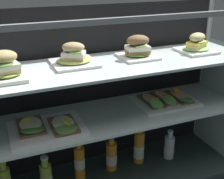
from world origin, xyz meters
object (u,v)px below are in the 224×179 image
at_px(plated_roll_sandwich_center, 197,45).
at_px(open_sandwich_tray_right_of_center, 47,127).
at_px(juice_bottle_back_right, 46,177).
at_px(plated_roll_sandwich_near_left_corner, 138,49).
at_px(juice_bottle_front_second, 139,147).
at_px(open_sandwich_tray_near_right_corner, 165,100).
at_px(plated_roll_sandwich_far_right, 74,57).
at_px(juice_bottle_back_left, 111,156).
at_px(juice_bottle_front_right_end, 169,147).
at_px(plated_roll_sandwich_far_left, 4,68).
at_px(juice_bottle_near_post, 80,162).

xyz_separation_m(plated_roll_sandwich_center, open_sandwich_tray_right_of_center, (-0.84, -0.05, -0.29)).
bearing_deg(juice_bottle_back_right, plated_roll_sandwich_center, -0.98).
distance_m(plated_roll_sandwich_near_left_corner, juice_bottle_front_second, 0.61).
bearing_deg(plated_roll_sandwich_center, open_sandwich_tray_near_right_corner, 180.00).
height_order(plated_roll_sandwich_far_right, plated_roll_sandwich_center, plated_roll_sandwich_far_right).
xyz_separation_m(juice_bottle_back_right, juice_bottle_back_left, (0.38, 0.03, 0.01)).
xyz_separation_m(juice_bottle_back_right, juice_bottle_front_right_end, (0.75, 0.00, -0.01)).
distance_m(open_sandwich_tray_right_of_center, juice_bottle_back_left, 0.50).
height_order(plated_roll_sandwich_center, juice_bottle_back_left, plated_roll_sandwich_center).
bearing_deg(open_sandwich_tray_right_of_center, juice_bottle_back_right, 105.51).
height_order(juice_bottle_back_right, juice_bottle_front_right_end, juice_bottle_back_right).
height_order(plated_roll_sandwich_far_left, plated_roll_sandwich_far_right, plated_roll_sandwich_far_left).
relative_size(plated_roll_sandwich_far_left, plated_roll_sandwich_far_right, 0.83).
bearing_deg(plated_roll_sandwich_center, juice_bottle_back_left, 174.54).
bearing_deg(open_sandwich_tray_right_of_center, juice_bottle_front_right_end, 5.29).
relative_size(plated_roll_sandwich_near_left_corner, plated_roll_sandwich_center, 0.96).
xyz_separation_m(plated_roll_sandwich_far_right, juice_bottle_front_right_end, (0.57, -0.02, -0.63)).
relative_size(plated_roll_sandwich_far_left, juice_bottle_back_left, 0.79).
height_order(open_sandwich_tray_right_of_center, juice_bottle_front_right_end, open_sandwich_tray_right_of_center).
bearing_deg(juice_bottle_near_post, juice_bottle_back_left, 3.75).
relative_size(plated_roll_sandwich_far_right, juice_bottle_front_right_end, 1.10).
bearing_deg(juice_bottle_front_second, open_sandwich_tray_near_right_corner, -20.64).
distance_m(juice_bottle_near_post, juice_bottle_front_second, 0.37).
bearing_deg(juice_bottle_back_left, plated_roll_sandwich_far_left, -169.06).
bearing_deg(juice_bottle_back_left, juice_bottle_back_right, -175.35).
distance_m(open_sandwich_tray_right_of_center, open_sandwich_tray_near_right_corner, 0.67).
bearing_deg(open_sandwich_tray_near_right_corner, juice_bottle_back_right, 178.77).
height_order(juice_bottle_back_right, juice_bottle_near_post, juice_bottle_near_post).
height_order(plated_roll_sandwich_near_left_corner, juice_bottle_front_second, plated_roll_sandwich_near_left_corner).
xyz_separation_m(plated_roll_sandwich_center, juice_bottle_near_post, (-0.67, 0.03, -0.59)).
bearing_deg(plated_roll_sandwich_far_right, plated_roll_sandwich_far_left, -164.30).
bearing_deg(plated_roll_sandwich_far_right, open_sandwich_tray_right_of_center, -152.05).
distance_m(plated_roll_sandwich_far_right, juice_bottle_front_right_end, 0.85).
xyz_separation_m(plated_roll_sandwich_far_right, juice_bottle_back_right, (-0.19, -0.02, -0.62)).
distance_m(plated_roll_sandwich_far_left, juice_bottle_front_right_end, 1.09).
height_order(plated_roll_sandwich_far_right, plated_roll_sandwich_near_left_corner, plated_roll_sandwich_near_left_corner).
bearing_deg(open_sandwich_tray_right_of_center, plated_roll_sandwich_far_right, 27.95).
distance_m(plated_roll_sandwich_far_right, plated_roll_sandwich_center, 0.68).
bearing_deg(open_sandwich_tray_near_right_corner, juice_bottle_back_left, 171.54).
distance_m(plated_roll_sandwich_far_right, juice_bottle_back_left, 0.64).
xyz_separation_m(open_sandwich_tray_right_of_center, juice_bottle_near_post, (0.17, 0.09, -0.30)).
bearing_deg(juice_bottle_front_second, juice_bottle_back_right, -176.55).
height_order(juice_bottle_back_left, juice_bottle_front_second, juice_bottle_front_second).
bearing_deg(plated_roll_sandwich_near_left_corner, juice_bottle_front_second, 31.42).
height_order(juice_bottle_near_post, juice_bottle_front_second, juice_bottle_near_post).
bearing_deg(plated_roll_sandwich_far_left, plated_roll_sandwich_center, 3.07).
height_order(plated_roll_sandwich_center, juice_bottle_back_right, plated_roll_sandwich_center).
height_order(plated_roll_sandwich_far_left, open_sandwich_tray_near_right_corner, plated_roll_sandwich_far_left).
height_order(open_sandwich_tray_near_right_corner, juice_bottle_back_left, open_sandwich_tray_near_right_corner).
xyz_separation_m(plated_roll_sandwich_far_right, plated_roll_sandwich_near_left_corner, (0.33, -0.02, 0.01)).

